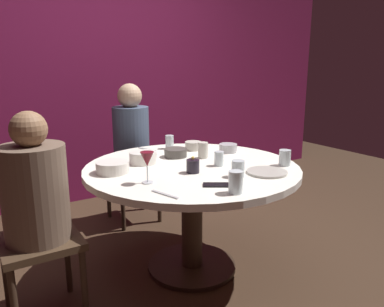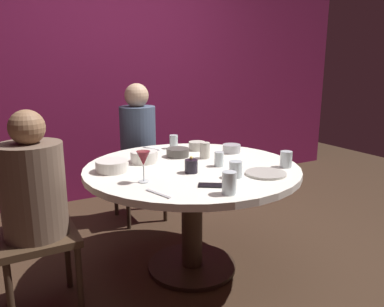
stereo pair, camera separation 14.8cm
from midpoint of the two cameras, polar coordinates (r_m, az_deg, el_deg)
name	(u,v)px [view 1 (the left image)]	position (r m, az deg, el deg)	size (l,w,h in m)	color
ground_plane	(192,267)	(2.71, -1.63, -16.86)	(8.00, 8.00, 0.00)	#382619
back_wall	(97,71)	(3.97, -15.18, 12.02)	(6.00, 0.10, 2.60)	maroon
dining_table	(192,187)	(2.47, -1.72, -5.07)	(1.38, 1.38, 0.73)	silver
seated_diner_left	(35,195)	(2.14, -24.50, -5.81)	(0.40, 0.40, 1.15)	#3F2D1E
seated_diner_back	(131,138)	(3.28, -10.46, 2.26)	(0.40, 0.40, 1.21)	#3F2D1E
candle_holder	(193,166)	(2.26, -1.74, -1.93)	(0.08, 0.08, 0.10)	black
wine_glass	(147,160)	(2.07, -8.85, -1.06)	(0.08, 0.08, 0.18)	silver
dinner_plate	(267,172)	(2.29, 9.46, -2.82)	(0.24, 0.24, 0.01)	#B2ADA3
cell_phone	(216,185)	(2.04, 1.58, -4.79)	(0.07, 0.14, 0.01)	black
bowl_serving_large	(228,148)	(2.80, 3.98, 0.83)	(0.13, 0.13, 0.06)	#B7B7BC
bowl_salad_center	(143,158)	(2.51, -9.11, -0.62)	(0.18, 0.18, 0.07)	silver
bowl_small_white	(113,167)	(2.33, -13.70, -2.04)	(0.20, 0.20, 0.07)	silver
bowl_sauce_side	(176,153)	(2.65, -4.10, 0.11)	(0.16, 0.16, 0.06)	#4C4742
bowl_rice_portion	(193,146)	(2.86, -1.31, 1.17)	(0.13, 0.13, 0.06)	beige
cup_near_candle	(219,159)	(2.42, 2.36, -0.79)	(0.06, 0.06, 0.09)	silver
cup_by_left_diner	(285,158)	(2.47, 12.22, -0.64)	(0.08, 0.08, 0.10)	silver
cup_by_right_diner	(238,169)	(2.19, 5.07, -2.31)	(0.08, 0.08, 0.10)	silver
cup_center_front	(236,182)	(1.91, 4.42, -4.36)	(0.07, 0.07, 0.12)	silver
cup_far_edge	(203,150)	(2.61, 0.06, 0.49)	(0.07, 0.07, 0.11)	beige
cup_beside_wine	(170,142)	(2.91, -4.88, 1.74)	(0.06, 0.06, 0.10)	silver
fork_near_plate	(147,149)	(2.90, -8.27, 0.64)	(0.02, 0.18, 0.01)	#B7B7BC
knife_near_plate	(165,194)	(1.91, -6.35, -6.18)	(0.02, 0.18, 0.01)	#B7B7BC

